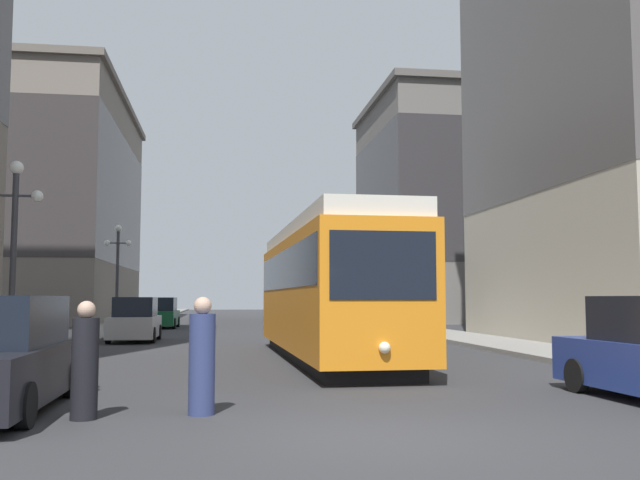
# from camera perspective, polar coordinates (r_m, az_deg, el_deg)

# --- Properties ---
(ground_plane) EXTENTS (200.00, 200.00, 0.00)m
(ground_plane) POSITION_cam_1_polar(r_m,az_deg,el_deg) (9.35, 4.94, -15.75)
(ground_plane) COLOR #303033
(sidewalk_left) EXTENTS (2.97, 120.00, 0.15)m
(sidewalk_left) POSITION_cam_1_polar(r_m,az_deg,el_deg) (49.38, -15.49, -6.58)
(sidewalk_left) COLOR gray
(sidewalk_left) RESTS_ON ground
(sidewalk_right) EXTENTS (2.97, 120.00, 0.15)m
(sidewalk_right) POSITION_cam_1_polar(r_m,az_deg,el_deg) (50.07, 3.92, -6.71)
(sidewalk_right) COLOR gray
(sidewalk_right) RESTS_ON ground
(streetcar) EXTENTS (2.93, 13.24, 3.89)m
(streetcar) POSITION_cam_1_polar(r_m,az_deg,el_deg) (20.42, 0.57, -3.88)
(streetcar) COLOR black
(streetcar) RESTS_ON ground
(transit_bus) EXTENTS (3.05, 12.53, 3.45)m
(transit_bus) POSITION_cam_1_polar(r_m,az_deg,el_deg) (37.70, 2.68, -4.52)
(transit_bus) COLOR black
(transit_bus) RESTS_ON ground
(parked_car_left_mid) EXTENTS (1.98, 4.40, 1.82)m
(parked_car_left_mid) POSITION_cam_1_polar(r_m,az_deg,el_deg) (42.90, -12.83, -5.91)
(parked_car_left_mid) COLOR black
(parked_car_left_mid) RESTS_ON ground
(parked_car_left_far) EXTENTS (1.89, 4.30, 1.82)m
(parked_car_left_far) POSITION_cam_1_polar(r_m,az_deg,el_deg) (29.96, -14.88, -6.41)
(parked_car_left_far) COLOR black
(parked_car_left_far) RESTS_ON ground
(pedestrian_crossing_near) EXTENTS (0.40, 0.40, 1.80)m
(pedestrian_crossing_near) POSITION_cam_1_polar(r_m,az_deg,el_deg) (11.03, -9.63, -9.62)
(pedestrian_crossing_near) COLOR navy
(pedestrian_crossing_near) RESTS_ON ground
(pedestrian_crossing_far) EXTENTS (0.39, 0.39, 1.74)m
(pedestrian_crossing_far) POSITION_cam_1_polar(r_m,az_deg,el_deg) (11.03, -18.67, -9.58)
(pedestrian_crossing_far) COLOR black
(pedestrian_crossing_far) RESTS_ON ground
(lamp_post_left_near) EXTENTS (1.41, 0.36, 5.26)m
(lamp_post_left_near) POSITION_cam_1_polar(r_m,az_deg,el_deg) (19.98, -23.72, 0.91)
(lamp_post_left_near) COLOR #333338
(lamp_post_left_near) RESTS_ON sidewalk_left
(lamp_post_left_far) EXTENTS (1.41, 0.36, 5.48)m
(lamp_post_left_far) POSITION_cam_1_polar(r_m,az_deg,el_deg) (38.12, -16.22, -1.62)
(lamp_post_left_far) COLOR #333338
(lamp_post_left_far) RESTS_ON sidewalk_left
(building_left_midblock) EXTENTS (11.73, 24.45, 17.58)m
(building_left_midblock) POSITION_cam_1_polar(r_m,az_deg,el_deg) (58.48, -21.22, 2.67)
(building_left_midblock) COLOR slate
(building_left_midblock) RESTS_ON ground
(building_right_corner) EXTENTS (13.96, 15.58, 17.48)m
(building_right_corner) POSITION_cam_1_polar(r_m,az_deg,el_deg) (56.61, 11.13, 2.62)
(building_right_corner) COLOR slate
(building_right_corner) RESTS_ON ground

